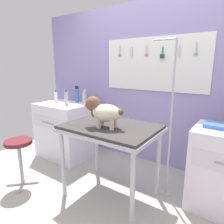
{
  "coord_description": "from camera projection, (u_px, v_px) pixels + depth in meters",
  "views": [
    {
      "loc": [
        1.18,
        -1.39,
        1.43
      ],
      "look_at": [
        0.01,
        0.32,
        0.95
      ],
      "focal_mm": 31.79,
      "sensor_mm": 36.0,
      "label": 1
    }
  ],
  "objects": [
    {
      "name": "rear_wall_panel",
      "position": [
        149.0,
        85.0,
        2.86
      ],
      "size": [
        4.0,
        0.11,
        2.3
      ],
      "color": "#968CC5",
      "rests_on": "ground"
    },
    {
      "name": "stool",
      "position": [
        19.0,
        149.0,
        2.35
      ],
      "size": [
        0.31,
        0.31,
        0.58
      ],
      "color": "#9E9EA3",
      "rests_on": "ground"
    },
    {
      "name": "grooming_table",
      "position": [
        111.0,
        133.0,
        2.09
      ],
      "size": [
        0.98,
        0.71,
        0.82
      ],
      "color": "#B7B7BC",
      "rests_on": "ground"
    },
    {
      "name": "conditioner_bottle",
      "position": [
        66.0,
        98.0,
        2.91
      ],
      "size": [
        0.06,
        0.06,
        0.24
      ],
      "color": "#A9B5B9",
      "rests_on": "counter_left"
    },
    {
      "name": "pump_bottle_white",
      "position": [
        84.0,
        98.0,
        3.05
      ],
      "size": [
        0.06,
        0.06,
        0.21
      ],
      "color": "#A9B6BA",
      "rests_on": "counter_left"
    },
    {
      "name": "supply_tray",
      "position": [
        217.0,
        126.0,
        1.93
      ],
      "size": [
        0.24,
        0.18,
        0.04
      ],
      "color": "blue",
      "rests_on": "cabinet_right"
    },
    {
      "name": "shampoo_bottle",
      "position": [
        56.0,
        97.0,
        3.18
      ],
      "size": [
        0.06,
        0.05,
        0.21
      ],
      "color": "white",
      "rests_on": "counter_left"
    },
    {
      "name": "counter_left",
      "position": [
        64.0,
        130.0,
        3.15
      ],
      "size": [
        0.8,
        0.58,
        0.86
      ],
      "color": "white",
      "rests_on": "ground"
    },
    {
      "name": "ground",
      "position": [
        95.0,
        206.0,
        2.1
      ],
      "size": [
        4.4,
        4.0,
        0.04
      ],
      "primitive_type": "cube",
      "color": "#ADABA1"
    },
    {
      "name": "grooming_arm",
      "position": [
        170.0,
        127.0,
        2.1
      ],
      "size": [
        0.3,
        0.11,
        1.7
      ],
      "color": "#B7B7BC",
      "rests_on": "ground"
    },
    {
      "name": "dog",
      "position": [
        102.0,
        111.0,
        1.97
      ],
      "size": [
        0.43,
        0.26,
        0.31
      ],
      "color": "beige",
      "rests_on": "grooming_table"
    },
    {
      "name": "spray_bottle_tall",
      "position": [
        77.0,
        95.0,
        3.15
      ],
      "size": [
        0.05,
        0.05,
        0.26
      ],
      "color": "blue",
      "rests_on": "counter_left"
    }
  ]
}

